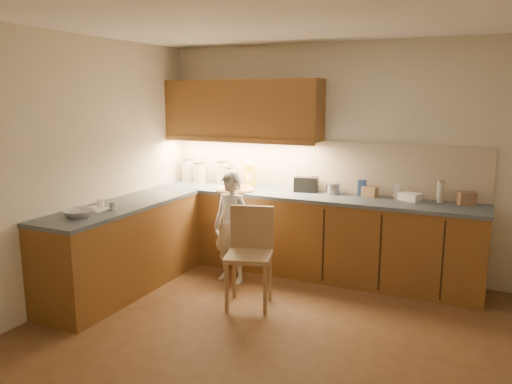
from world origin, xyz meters
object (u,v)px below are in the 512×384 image
(pizza_on_board, at_px, (236,189))
(toaster, at_px, (306,184))
(oil_jug, at_px, (250,175))
(wooden_chair, at_px, (250,249))
(child, at_px, (231,228))

(pizza_on_board, relative_size, toaster, 1.52)
(toaster, bearing_deg, oil_jug, 170.62)
(wooden_chair, xyz_separation_m, oil_jug, (-0.57, 1.19, 0.52))
(child, relative_size, wooden_chair, 1.27)
(child, bearing_deg, pizza_on_board, 120.54)
(toaster, bearing_deg, child, -138.18)
(wooden_chair, bearing_deg, oil_jug, 99.52)
(child, distance_m, oil_jug, 0.88)
(oil_jug, xyz_separation_m, toaster, (0.71, 0.01, -0.06))
(child, distance_m, wooden_chair, 0.63)
(pizza_on_board, distance_m, wooden_chair, 1.17)
(child, bearing_deg, wooden_chair, -36.97)
(child, xyz_separation_m, wooden_chair, (0.44, -0.45, -0.05))
(child, bearing_deg, oil_jug, 108.60)
(oil_jug, bearing_deg, toaster, 0.89)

